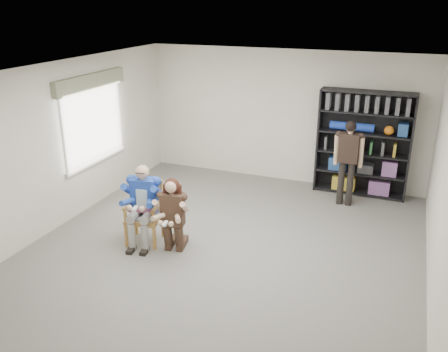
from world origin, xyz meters
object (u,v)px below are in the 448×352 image
at_px(seated_man, 143,205).
at_px(kneeling_woman, 172,217).
at_px(bookshelf, 363,144).
at_px(standing_man, 347,164).
at_px(armchair, 144,213).

xyz_separation_m(seated_man, kneeling_woman, (0.58, -0.12, -0.06)).
height_order(seated_man, bookshelf, bookshelf).
height_order(kneeling_woman, standing_man, standing_man).
relative_size(bookshelf, standing_man, 1.26).
height_order(seated_man, kneeling_woman, seated_man).
xyz_separation_m(seated_man, standing_man, (2.81, 2.73, 0.17)).
xyz_separation_m(kneeling_woman, bookshelf, (2.42, 3.52, 0.44)).
xyz_separation_m(armchair, kneeling_woman, (0.58, -0.12, 0.10)).
bearing_deg(seated_man, standing_man, 33.28).
bearing_deg(kneeling_woman, bookshelf, 44.61).
relative_size(armchair, standing_man, 0.61).
height_order(armchair, bookshelf, bookshelf).
bearing_deg(standing_man, seated_man, -135.63).
distance_m(bookshelf, standing_man, 0.74).
distance_m(seated_man, standing_man, 3.92).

